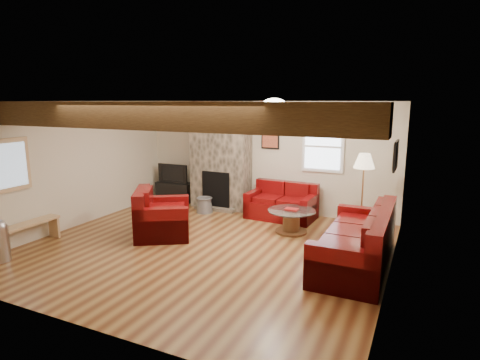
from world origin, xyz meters
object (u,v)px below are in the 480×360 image
object	(u,v)px
loveseat	(281,201)
television	(175,173)
armchair_red	(163,212)
floor_lamp	(364,165)
sofa_three	(356,237)
coffee_table	(291,221)
tv_cabinet	(175,192)

from	to	relation	value
loveseat	television	bearing A→B (deg)	176.60
armchair_red	floor_lamp	distance (m)	3.89
sofa_three	armchair_red	xyz separation A→B (m)	(-3.53, -0.10, -0.00)
loveseat	armchair_red	distance (m)	2.60
sofa_three	television	size ratio (longest dim) A/B	2.80
armchair_red	coffee_table	xyz separation A→B (m)	(2.15, 1.18, -0.22)
tv_cabinet	sofa_three	bearing A→B (deg)	-24.54
armchair_red	floor_lamp	xyz separation A→B (m)	(3.36, 1.74, 0.87)
sofa_three	coffee_table	size ratio (longest dim) A/B	2.55
sofa_three	tv_cabinet	xyz separation A→B (m)	(-4.81, 2.20, -0.21)
sofa_three	television	xyz separation A→B (m)	(-4.81, 2.20, 0.27)
television	floor_lamp	world-z (taller)	floor_lamp
armchair_red	sofa_three	bearing A→B (deg)	-120.08
armchair_red	tv_cabinet	world-z (taller)	armchair_red
coffee_table	television	size ratio (longest dim) A/B	1.10
tv_cabinet	floor_lamp	xyz separation A→B (m)	(4.65, -0.55, 1.08)
tv_cabinet	floor_lamp	size ratio (longest dim) A/B	0.62
sofa_three	floor_lamp	world-z (taller)	floor_lamp
floor_lamp	television	bearing A→B (deg)	173.22
armchair_red	coffee_table	distance (m)	2.46
loveseat	coffee_table	bearing A→B (deg)	-56.40
armchair_red	tv_cabinet	bearing A→B (deg)	-2.48
loveseat	coffee_table	size ratio (longest dim) A/B	1.57
loveseat	armchair_red	world-z (taller)	armchair_red
armchair_red	floor_lamp	size ratio (longest dim) A/B	0.72
loveseat	television	world-z (taller)	television
loveseat	armchair_red	xyz separation A→B (m)	(-1.66, -2.00, 0.07)
television	floor_lamp	xyz separation A→B (m)	(4.65, -0.55, 0.60)
armchair_red	loveseat	bearing A→B (deg)	-71.35
sofa_three	television	bearing A→B (deg)	-114.61
sofa_three	coffee_table	xyz separation A→B (m)	(-1.38, 1.08, -0.23)
sofa_three	loveseat	xyz separation A→B (m)	(-1.87, 1.90, -0.07)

